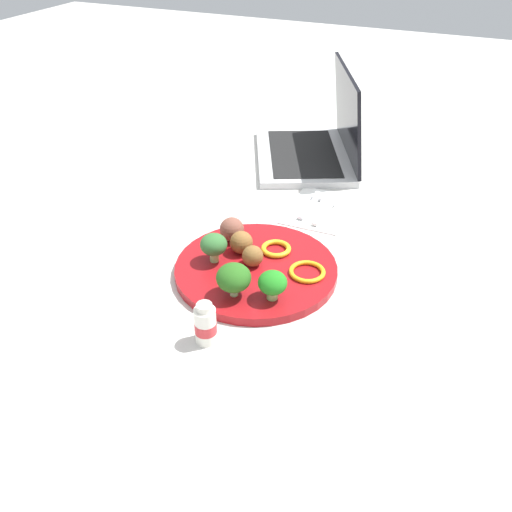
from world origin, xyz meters
TOP-DOWN VIEW (x-y plane):
  - ground_plane at (0.00, 0.00)m, footprint 4.00×4.00m
  - plate at (0.00, 0.00)m, footprint 0.28×0.28m
  - broccoli_floret_near_rim at (-0.07, -0.06)m, footprint 0.05×0.05m
  - broccoli_floret_front_right at (-0.09, -0.00)m, footprint 0.06×0.06m
  - broccoli_floret_back_right at (-0.02, 0.07)m, footprint 0.05×0.05m
  - meatball_center at (0.00, 0.01)m, footprint 0.04×0.04m
  - meatball_back_right at (0.06, 0.07)m, footprint 0.04×0.04m
  - meatball_far_rim at (0.03, 0.04)m, footprint 0.04×0.04m
  - pepper_ring_front_left at (0.06, -0.01)m, footprint 0.07×0.07m
  - pepper_ring_mid_left at (0.01, -0.09)m, footprint 0.07×0.07m
  - napkin at (0.26, -0.03)m, footprint 0.17×0.12m
  - fork at (0.26, -0.01)m, footprint 0.12×0.02m
  - knife at (0.26, -0.05)m, footprint 0.15×0.02m
  - yogurt_bottle at (-0.18, -0.00)m, footprint 0.03×0.03m
  - laptop at (0.49, 0.06)m, footprint 0.38×0.34m

SIDE VIEW (x-z plane):
  - ground_plane at x=0.00m, z-range 0.00..0.00m
  - napkin at x=0.26m, z-range 0.00..0.01m
  - knife at x=0.26m, z-range 0.00..0.01m
  - fork at x=0.26m, z-range 0.00..0.01m
  - plate at x=0.00m, z-range 0.00..0.02m
  - pepper_ring_mid_left at x=0.01m, z-range 0.02..0.02m
  - pepper_ring_front_left at x=0.06m, z-range 0.02..0.03m
  - yogurt_bottle at x=-0.18m, z-range 0.00..0.07m
  - meatball_center at x=0.00m, z-range 0.02..0.05m
  - meatball_far_rim at x=0.03m, z-range 0.02..0.06m
  - meatball_back_right at x=0.06m, z-range 0.02..0.06m
  - laptop at x=0.49m, z-range -0.07..0.15m
  - broccoli_floret_near_rim at x=-0.07m, z-range 0.02..0.07m
  - broccoli_floret_back_right at x=-0.02m, z-range 0.02..0.08m
  - broccoli_floret_front_right at x=-0.09m, z-range 0.02..0.08m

